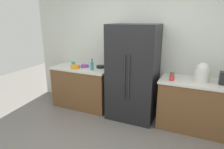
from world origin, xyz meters
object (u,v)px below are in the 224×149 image
(refrigerator, at_px, (133,73))
(bowl_a, at_px, (75,67))
(rice_cooker, at_px, (202,72))
(bowl_c, at_px, (85,66))
(cup_a, at_px, (73,64))
(cup_b, at_px, (172,74))
(bowl_b, at_px, (101,67))
(cup_c, at_px, (172,78))
(bottle_a, at_px, (92,66))

(refrigerator, bearing_deg, bowl_a, -175.41)
(refrigerator, xyz_separation_m, rice_cooker, (1.18, 0.03, 0.14))
(bowl_c, bearing_deg, cup_a, 176.92)
(rice_cooker, height_order, bowl_c, rice_cooker)
(cup_b, height_order, bowl_c, cup_b)
(bowl_b, bearing_deg, bowl_a, -150.27)
(cup_b, height_order, cup_c, cup_c)
(rice_cooker, xyz_separation_m, cup_a, (-2.60, 0.05, -0.12))
(rice_cooker, bearing_deg, refrigerator, -178.51)
(cup_a, relative_size, bowl_a, 0.44)
(cup_c, distance_m, bowl_b, 1.54)
(cup_a, relative_size, bowl_b, 0.46)
(cup_b, distance_m, bowl_a, 1.95)
(bowl_b, bearing_deg, cup_a, -173.05)
(bowl_a, bearing_deg, rice_cooker, 3.08)
(cup_b, bearing_deg, rice_cooker, -11.89)
(refrigerator, xyz_separation_m, bowl_b, (-0.78, 0.16, 0.01))
(bottle_a, height_order, bowl_c, bottle_a)
(bottle_a, bearing_deg, bowl_b, 72.76)
(bottle_a, distance_m, cup_a, 0.59)
(cup_b, relative_size, bowl_c, 0.47)
(cup_a, xyz_separation_m, bowl_a, (0.18, -0.18, -0.01))
(cup_a, height_order, bowl_c, cup_a)
(rice_cooker, xyz_separation_m, bowl_c, (-2.30, 0.04, -0.13))
(rice_cooker, distance_m, bottle_a, 2.04)
(cup_a, xyz_separation_m, bowl_b, (0.64, 0.08, -0.02))
(refrigerator, height_order, cup_b, refrigerator)
(refrigerator, xyz_separation_m, cup_a, (-1.42, 0.09, 0.03))
(rice_cooker, relative_size, bowl_b, 1.76)
(cup_b, relative_size, cup_c, 0.93)
(refrigerator, relative_size, bowl_b, 9.83)
(rice_cooker, distance_m, bowl_c, 2.30)
(refrigerator, height_order, bowl_b, refrigerator)
(refrigerator, xyz_separation_m, bottle_a, (-0.85, -0.07, 0.07))
(bowl_c, bearing_deg, bowl_b, 15.58)
(cup_a, bearing_deg, cup_b, 1.28)
(bottle_a, distance_m, bowl_c, 0.31)
(bowl_a, relative_size, bowl_b, 1.04)
(bowl_b, xyz_separation_m, bowl_c, (-0.34, -0.09, 0.00))
(bottle_a, xyz_separation_m, bowl_c, (-0.27, 0.14, -0.06))
(rice_cooker, xyz_separation_m, cup_c, (-0.45, -0.16, -0.11))
(cup_b, height_order, bowl_a, cup_b)
(rice_cooker, bearing_deg, bottle_a, -177.10)
(cup_c, bearing_deg, cup_a, 174.39)
(rice_cooker, relative_size, bottle_a, 1.44)
(refrigerator, xyz_separation_m, bowl_c, (-1.12, 0.07, 0.01))
(bottle_a, relative_size, bowl_c, 1.32)
(rice_cooker, relative_size, cup_a, 3.80)
(refrigerator, height_order, rice_cooker, refrigerator)
(rice_cooker, xyz_separation_m, cup_b, (-0.48, 0.10, -0.12))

